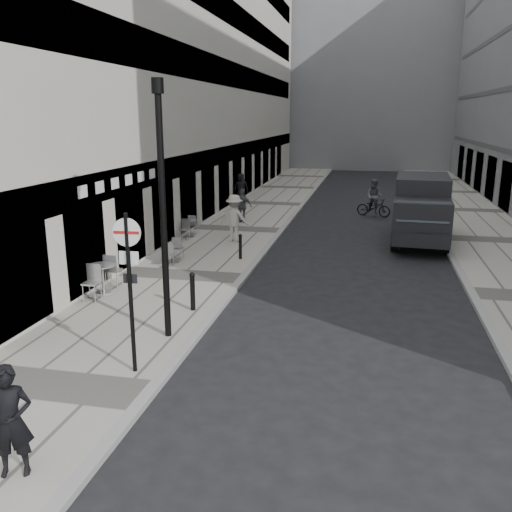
{
  "coord_description": "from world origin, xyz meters",
  "views": [
    {
      "loc": [
        3.92,
        -5.78,
        5.16
      ],
      "look_at": [
        0.9,
        8.39,
        1.4
      ],
      "focal_mm": 38.0,
      "sensor_mm": 36.0,
      "label": 1
    }
  ],
  "objects": [
    {
      "name": "sign_post",
      "position": [
        -0.6,
        3.58,
        2.21
      ],
      "size": [
        0.56,
        0.1,
        3.26
      ],
      "rotation": [
        0.0,
        0.0,
        0.06
      ],
      "color": "black",
      "rests_on": "sidewalk"
    },
    {
      "name": "cafe_table_mid",
      "position": [
        -2.8,
        11.71,
        0.53
      ],
      "size": [
        0.63,
        1.42,
        0.81
      ],
      "color": "#BABABC",
      "rests_on": "sidewalk"
    },
    {
      "name": "building_left",
      "position": [
        -6.0,
        24.5,
        9.0
      ],
      "size": [
        4.0,
        45.0,
        18.0
      ],
      "primitive_type": "cube",
      "color": "beige",
      "rests_on": "ground"
    },
    {
      "name": "cyclist",
      "position": [
        4.11,
        23.16,
        0.77
      ],
      "size": [
        1.93,
        1.21,
        1.96
      ],
      "rotation": [
        0.0,
        0.0,
        -0.34
      ],
      "color": "black",
      "rests_on": "ground"
    },
    {
      "name": "pedestrian_b",
      "position": [
        -1.5,
        15.42,
        1.09
      ],
      "size": [
        1.33,
        0.86,
        1.94
      ],
      "primitive_type": "imported",
      "rotation": [
        0.0,
        0.0,
        3.03
      ],
      "color": "#B1ACA3",
      "rests_on": "sidewalk"
    },
    {
      "name": "lamppost",
      "position": [
        -0.6,
        5.46,
        3.36
      ],
      "size": [
        0.26,
        0.26,
        5.82
      ],
      "color": "black",
      "rests_on": "sidewalk"
    },
    {
      "name": "cafe_table_near",
      "position": [
        -3.6,
        8.07,
        0.63
      ],
      "size": [
        0.79,
        1.77,
        1.01
      ],
      "color": "silver",
      "rests_on": "sidewalk"
    },
    {
      "name": "bollard_near",
      "position": [
        -0.58,
        7.25,
        0.61
      ],
      "size": [
        0.13,
        0.13,
        0.97
      ],
      "primitive_type": "cylinder",
      "color": "black",
      "rests_on": "sidewalk"
    },
    {
      "name": "sidewalk",
      "position": [
        -2.0,
        18.0,
        0.06
      ],
      "size": [
        4.0,
        60.0,
        0.12
      ],
      "primitive_type": "cube",
      "color": "#A49F94",
      "rests_on": "ground"
    },
    {
      "name": "building_far",
      "position": [
        1.5,
        56.0,
        11.0
      ],
      "size": [
        24.0,
        16.0,
        22.0
      ],
      "primitive_type": "cube",
      "color": "slate",
      "rests_on": "ground"
    },
    {
      "name": "walking_man",
      "position": [
        -0.91,
        0.18,
        0.96
      ],
      "size": [
        0.72,
        0.61,
        1.69
      ],
      "primitive_type": "imported",
      "rotation": [
        0.0,
        0.0,
        0.39
      ],
      "color": "black",
      "rests_on": "sidewalk"
    },
    {
      "name": "ground",
      "position": [
        0.0,
        0.0,
        0.0
      ],
      "size": [
        120.0,
        120.0,
        0.0
      ],
      "primitive_type": "plane",
      "color": "black",
      "rests_on": "ground"
    },
    {
      "name": "far_sidewalk",
      "position": [
        9.0,
        18.0,
        0.06
      ],
      "size": [
        4.0,
        60.0,
        0.12
      ],
      "primitive_type": "cube",
      "color": "#A49F94",
      "rests_on": "ground"
    },
    {
      "name": "panel_van",
      "position": [
        6.01,
        17.46,
        1.52
      ],
      "size": [
        2.5,
        5.88,
        2.71
      ],
      "rotation": [
        0.0,
        0.0,
        -0.07
      ],
      "color": "black",
      "rests_on": "ground"
    },
    {
      "name": "bollard_far",
      "position": [
        -0.6,
        12.72,
        0.55
      ],
      "size": [
        0.11,
        0.11,
        0.85
      ],
      "primitive_type": "cylinder",
      "color": "black",
      "rests_on": "sidewalk"
    },
    {
      "name": "pedestrian_a",
      "position": [
        -2.12,
        19.45,
        0.94
      ],
      "size": [
        1.03,
        0.59,
        1.65
      ],
      "primitive_type": "imported",
      "rotation": [
        0.0,
        0.0,
        2.94
      ],
      "color": "#525257",
      "rests_on": "sidewalk"
    },
    {
      "name": "pedestrian_c",
      "position": [
        -3.6,
        25.28,
        1.01
      ],
      "size": [
        0.95,
        0.7,
        1.78
      ],
      "primitive_type": "imported",
      "rotation": [
        0.0,
        0.0,
        3.3
      ],
      "color": "black",
      "rests_on": "sidewalk"
    },
    {
      "name": "cafe_table_far",
      "position": [
        -3.6,
        15.81,
        0.56
      ],
      "size": [
        0.67,
        1.51,
        0.86
      ],
      "color": "#ACACAE",
      "rests_on": "sidewalk"
    }
  ]
}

